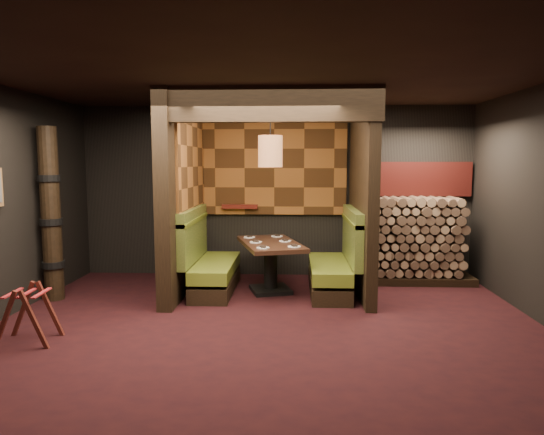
% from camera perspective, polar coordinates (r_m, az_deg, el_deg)
% --- Properties ---
extents(floor, '(6.50, 5.50, 0.02)m').
position_cam_1_polar(floor, '(5.74, -0.60, -13.08)').
color(floor, black).
rests_on(floor, ground).
extents(ceiling, '(6.50, 5.50, 0.02)m').
position_cam_1_polar(ceiling, '(5.49, -0.64, 16.43)').
color(ceiling, black).
rests_on(ceiling, ground).
extents(wall_back, '(6.50, 0.02, 2.85)m').
position_cam_1_polar(wall_back, '(8.18, 0.46, 3.07)').
color(wall_back, black).
rests_on(wall_back, ground).
extents(wall_front, '(6.50, 0.02, 2.85)m').
position_cam_1_polar(wall_front, '(2.70, -3.89, -3.92)').
color(wall_front, black).
rests_on(wall_front, ground).
extents(partition_left, '(0.20, 2.20, 2.85)m').
position_cam_1_polar(partition_left, '(7.26, -10.59, 2.52)').
color(partition_left, black).
rests_on(partition_left, floor).
extents(partition_right, '(0.15, 2.10, 2.85)m').
position_cam_1_polar(partition_right, '(7.19, 10.57, 2.49)').
color(partition_right, black).
rests_on(partition_right, floor).
extents(header_beam, '(2.85, 0.18, 0.44)m').
position_cam_1_polar(header_beam, '(6.15, -0.50, 13.19)').
color(header_beam, black).
rests_on(header_beam, partition_left).
extents(tapa_back_panel, '(2.40, 0.06, 1.55)m').
position_cam_1_polar(tapa_back_panel, '(8.12, 0.27, 5.83)').
color(tapa_back_panel, brown).
rests_on(tapa_back_panel, wall_back).
extents(tapa_side_panel, '(0.04, 1.85, 1.45)m').
position_cam_1_polar(tapa_side_panel, '(7.39, -9.44, 5.91)').
color(tapa_side_panel, brown).
rests_on(tapa_side_panel, partition_left).
extents(lacquer_shelf, '(0.60, 0.12, 0.07)m').
position_cam_1_polar(lacquer_shelf, '(8.13, -3.80, 1.30)').
color(lacquer_shelf, '#5A1913').
rests_on(lacquer_shelf, wall_back).
extents(booth_bench_left, '(0.68, 1.60, 1.14)m').
position_cam_1_polar(booth_bench_left, '(7.32, -7.45, -5.49)').
color(booth_bench_left, black).
rests_on(booth_bench_left, floor).
extents(booth_bench_right, '(0.68, 1.60, 1.14)m').
position_cam_1_polar(booth_bench_right, '(7.24, 7.55, -5.63)').
color(booth_bench_right, black).
rests_on(booth_bench_right, floor).
extents(dining_table, '(1.13, 1.57, 0.75)m').
position_cam_1_polar(dining_table, '(7.18, -0.18, -4.75)').
color(dining_table, black).
rests_on(dining_table, floor).
extents(place_settings, '(0.88, 1.24, 0.03)m').
position_cam_1_polar(place_settings, '(7.13, -0.18, -2.81)').
color(place_settings, white).
rests_on(place_settings, dining_table).
extents(pendant_lamp, '(0.35, 0.35, 1.00)m').
position_cam_1_polar(pendant_lamp, '(6.99, -0.20, 7.79)').
color(pendant_lamp, '#9C6037').
rests_on(pendant_lamp, ceiling).
extents(luggage_rack, '(0.63, 0.46, 0.66)m').
position_cam_1_polar(luggage_rack, '(5.87, -26.76, -9.90)').
color(luggage_rack, '#481A13').
rests_on(luggage_rack, floor).
extents(totem_column, '(0.31, 0.31, 2.40)m').
position_cam_1_polar(totem_column, '(7.35, -24.57, 0.23)').
color(totem_column, black).
rests_on(totem_column, floor).
extents(firewood_stack, '(1.73, 0.70, 1.36)m').
position_cam_1_polar(firewood_stack, '(8.09, 16.75, -2.54)').
color(firewood_stack, black).
rests_on(firewood_stack, floor).
extents(mosaic_header, '(1.83, 0.10, 0.56)m').
position_cam_1_polar(mosaic_header, '(8.32, 16.41, 4.36)').
color(mosaic_header, maroon).
rests_on(mosaic_header, wall_back).
extents(bay_front_post, '(0.08, 0.08, 2.85)m').
position_cam_1_polar(bay_front_post, '(7.46, 10.98, 2.62)').
color(bay_front_post, black).
rests_on(bay_front_post, floor).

